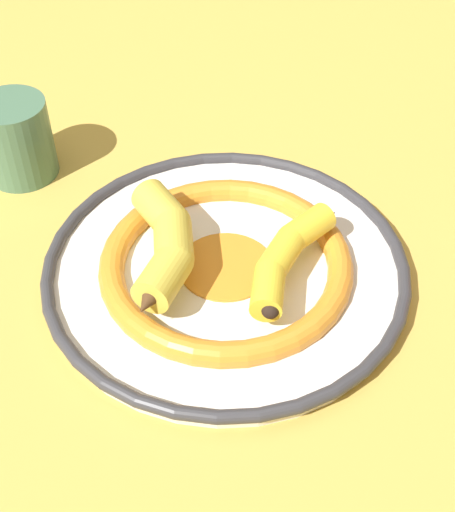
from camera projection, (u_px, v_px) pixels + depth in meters
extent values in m
plane|color=gold|center=(233.00, 275.00, 0.74)|extent=(2.80, 2.80, 0.00)
cylinder|color=white|center=(228.00, 275.00, 0.73)|extent=(0.36, 0.36, 0.01)
torus|color=orange|center=(228.00, 267.00, 0.72)|extent=(0.26, 0.26, 0.03)
cylinder|color=orange|center=(228.00, 269.00, 0.72)|extent=(0.10, 0.10, 0.00)
torus|color=#333338|center=(228.00, 268.00, 0.72)|extent=(0.37, 0.37, 0.01)
cylinder|color=gold|center=(162.00, 279.00, 0.66)|extent=(0.07, 0.06, 0.04)
cylinder|color=gold|center=(173.00, 241.00, 0.70)|extent=(0.06, 0.05, 0.04)
cylinder|color=gold|center=(160.00, 209.00, 0.74)|extent=(0.06, 0.05, 0.04)
sphere|color=gold|center=(174.00, 260.00, 0.68)|extent=(0.04, 0.04, 0.04)
sphere|color=gold|center=(172.00, 223.00, 0.72)|extent=(0.04, 0.04, 0.04)
cone|color=#472D19|center=(149.00, 299.00, 0.65)|extent=(0.05, 0.05, 0.03)
sphere|color=black|center=(148.00, 195.00, 0.75)|extent=(0.02, 0.02, 0.02)
cylinder|color=yellow|center=(308.00, 227.00, 0.72)|extent=(0.05, 0.06, 0.03)
cylinder|color=yellow|center=(281.00, 255.00, 0.69)|extent=(0.06, 0.06, 0.03)
cylinder|color=yellow|center=(268.00, 291.00, 0.66)|extent=(0.06, 0.05, 0.03)
sphere|color=yellow|center=(291.00, 239.00, 0.71)|extent=(0.03, 0.03, 0.03)
sphere|color=yellow|center=(270.00, 271.00, 0.68)|extent=(0.03, 0.03, 0.03)
cone|color=#472D19|center=(325.00, 216.00, 0.73)|extent=(0.03, 0.03, 0.02)
sphere|color=black|center=(265.00, 311.00, 0.64)|extent=(0.02, 0.02, 0.02)
cylinder|color=#477056|center=(16.00, 139.00, 0.83)|extent=(0.08, 0.08, 0.10)
cylinder|color=#331C0F|center=(10.00, 113.00, 0.80)|extent=(0.07, 0.07, 0.01)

